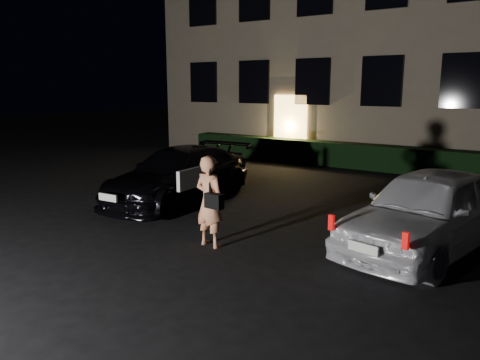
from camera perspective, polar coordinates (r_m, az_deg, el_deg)
The scene contains 6 objects.
ground at distance 7.95m, azimuth -9.88°, elevation -9.67°, with size 80.00×80.00×0.00m, color black.
building at distance 21.16m, azimuth 20.94°, elevation 19.25°, with size 20.00×8.11×12.00m.
hedge at distance 16.79m, azimuth 15.92°, elevation 2.68°, with size 15.00×0.70×0.85m, color black.
sedan at distance 11.72m, azimuth -7.44°, elevation 0.61°, with size 2.23×4.77×1.33m.
hatch at distance 8.75m, azimuth 21.96°, elevation -3.43°, with size 2.51×4.49×1.44m.
man at distance 8.31m, azimuth -3.70°, elevation -2.61°, with size 0.68×0.44×1.65m.
Camera 1 is at (5.25, -5.26, 2.83)m, focal length 35.00 mm.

